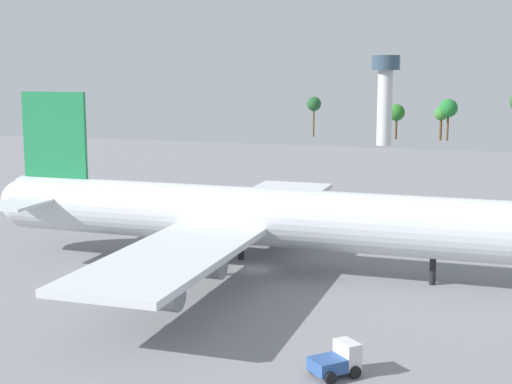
{
  "coord_description": "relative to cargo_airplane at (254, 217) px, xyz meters",
  "views": [
    {
      "loc": [
        26.34,
        -80.07,
        23.19
      ],
      "look_at": [
        0.0,
        0.0,
        9.11
      ],
      "focal_mm": 52.41,
      "sensor_mm": 36.0,
      "label": 1
    }
  ],
  "objects": [
    {
      "name": "control_tower",
      "position": [
        -7.0,
        145.76,
        10.59
      ],
      "size": [
        8.39,
        8.39,
        26.82
      ],
      "color": "silver",
      "rests_on": "ground_plane"
    },
    {
      "name": "pushback_tractor",
      "position": [
        15.63,
        -26.93,
        -4.97
      ],
      "size": [
        4.12,
        4.14,
        2.52
      ],
      "color": "silver",
      "rests_on": "ground_plane"
    },
    {
      "name": "cargo_airplane",
      "position": [
        0.0,
        0.0,
        0.0
      ],
      "size": [
        68.85,
        61.68,
        20.25
      ],
      "color": "silver",
      "rests_on": "ground_plane"
    },
    {
      "name": "tree_line_backdrop",
      "position": [
        21.36,
        166.52,
        5.16
      ],
      "size": [
        88.04,
        7.36,
        16.49
      ],
      "color": "#51381E",
      "rests_on": "ground_plane"
    },
    {
      "name": "ground_plane",
      "position": [
        0.26,
        0.0,
        -6.16
      ],
      "size": [
        275.41,
        275.41,
        0.0
      ],
      "primitive_type": "plane",
      "color": "gray"
    }
  ]
}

